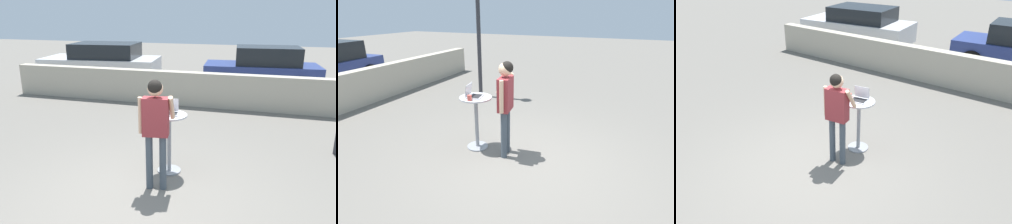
# 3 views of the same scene
# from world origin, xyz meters

# --- Properties ---
(ground_plane) EXTENTS (50.00, 50.00, 0.00)m
(ground_plane) POSITION_xyz_m (0.00, 0.00, 0.00)
(ground_plane) COLOR slate
(pavement_kerb) EXTENTS (12.42, 0.35, 1.00)m
(pavement_kerb) POSITION_xyz_m (0.00, 5.34, 0.50)
(pavement_kerb) COLOR #B2A893
(pavement_kerb) RESTS_ON ground_plane
(cafe_table) EXTENTS (0.60, 0.60, 1.04)m
(cafe_table) POSITION_xyz_m (0.18, 1.03, 0.66)
(cafe_table) COLOR gray
(cafe_table) RESTS_ON ground_plane
(laptop) EXTENTS (0.34, 0.33, 0.24)m
(laptop) POSITION_xyz_m (0.17, 1.08, 1.10)
(laptop) COLOR #B7BABF
(laptop) RESTS_ON cafe_table
(coffee_mug) EXTENTS (0.12, 0.08, 0.10)m
(coffee_mug) POSITION_xyz_m (-0.04, 1.02, 1.09)
(coffee_mug) COLOR #C14C42
(coffee_mug) RESTS_ON cafe_table
(standing_person) EXTENTS (0.54, 0.42, 1.76)m
(standing_person) POSITION_xyz_m (0.14, 0.41, 1.13)
(standing_person) COLOR #424C56
(standing_person) RESTS_ON ground_plane
(parked_car_near_street) EXTENTS (4.51, 2.34, 1.58)m
(parked_car_near_street) POSITION_xyz_m (-4.24, 7.35, 0.80)
(parked_car_near_street) COLOR silver
(parked_car_near_street) RESTS_ON ground_plane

